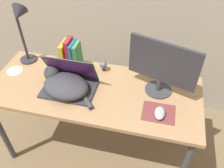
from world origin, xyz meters
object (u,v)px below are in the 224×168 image
(book_row, at_px, (71,54))
(cd_disc, at_px, (15,71))
(external_monitor, at_px, (162,67))
(computer_mouse, at_px, (160,113))
(laptop, at_px, (70,83))
(webcam, at_px, (103,65))
(desk_lamp, at_px, (20,25))
(cat, at_px, (64,84))

(book_row, bearing_deg, cd_disc, -156.79)
(book_row, bearing_deg, external_monitor, -11.00)
(computer_mouse, height_order, book_row, book_row)
(laptop, relative_size, book_row, 1.55)
(cd_disc, bearing_deg, webcam, 13.88)
(desk_lamp, bearing_deg, book_row, 8.53)
(laptop, height_order, cat, laptop)
(computer_mouse, bearing_deg, cat, 173.78)
(book_row, distance_m, desk_lamp, 0.40)
(laptop, bearing_deg, cat, -124.04)
(computer_mouse, height_order, webcam, webcam)
(external_monitor, bearing_deg, laptop, -168.99)
(external_monitor, height_order, desk_lamp, desk_lamp)
(desk_lamp, bearing_deg, laptop, -26.18)
(computer_mouse, bearing_deg, webcam, 142.42)
(computer_mouse, xyz_separation_m, book_row, (-0.71, 0.36, 0.08))
(webcam, distance_m, cd_disc, 0.68)
(desk_lamp, distance_m, webcam, 0.65)
(cd_disc, bearing_deg, book_row, 23.21)
(webcam, bearing_deg, book_row, 178.02)
(laptop, distance_m, external_monitor, 0.63)
(laptop, relative_size, external_monitor, 0.80)
(laptop, bearing_deg, external_monitor, 11.01)
(book_row, relative_size, cd_disc, 1.94)
(laptop, height_order, cd_disc, laptop)
(webcam, bearing_deg, external_monitor, -16.24)
(computer_mouse, relative_size, webcam, 1.37)
(laptop, relative_size, webcam, 4.47)
(computer_mouse, distance_m, book_row, 0.80)
(laptop, xyz_separation_m, cat, (-0.02, -0.04, 0.01))
(webcam, bearing_deg, computer_mouse, -37.58)
(book_row, relative_size, desk_lamp, 0.47)
(external_monitor, xyz_separation_m, desk_lamp, (-1.01, 0.08, 0.13))
(book_row, xyz_separation_m, webcam, (0.26, -0.01, -0.05))
(cat, bearing_deg, desk_lamp, 148.20)
(cat, relative_size, computer_mouse, 3.74)
(external_monitor, distance_m, cd_disc, 1.10)
(computer_mouse, distance_m, webcam, 0.57)
(desk_lamp, height_order, cd_disc, desk_lamp)
(external_monitor, height_order, cd_disc, external_monitor)
(cat, relative_size, book_row, 1.77)
(cd_disc, bearing_deg, desk_lamp, 59.05)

